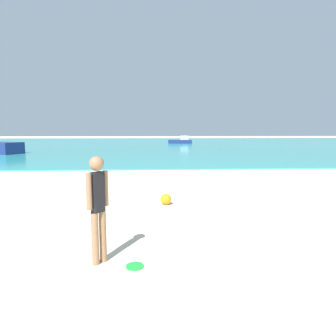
# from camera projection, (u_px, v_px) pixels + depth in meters

# --- Properties ---
(water) EXTENTS (160.00, 60.00, 0.06)m
(water) POSITION_uv_depth(u_px,v_px,m) (159.00, 144.00, 45.25)
(water) COLOR teal
(water) RESTS_ON ground
(person_standing) EXTENTS (0.30, 0.32, 1.76)m
(person_standing) POSITION_uv_depth(u_px,v_px,m) (98.00, 203.00, 4.58)
(person_standing) COLOR #936B4C
(person_standing) RESTS_ON ground
(frisbee) EXTENTS (0.29, 0.29, 0.03)m
(frisbee) POSITION_uv_depth(u_px,v_px,m) (135.00, 266.00, 4.56)
(frisbee) COLOR green
(frisbee) RESTS_ON ground
(boat_far) EXTENTS (3.63, 1.17, 1.23)m
(boat_far) POSITION_uv_depth(u_px,v_px,m) (181.00, 141.00, 44.83)
(boat_far) COLOR navy
(boat_far) RESTS_ON water
(beach_ball) EXTENTS (0.32, 0.32, 0.32)m
(beach_ball) POSITION_uv_depth(u_px,v_px,m) (166.00, 199.00, 8.36)
(beach_ball) COLOR orange
(beach_ball) RESTS_ON ground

